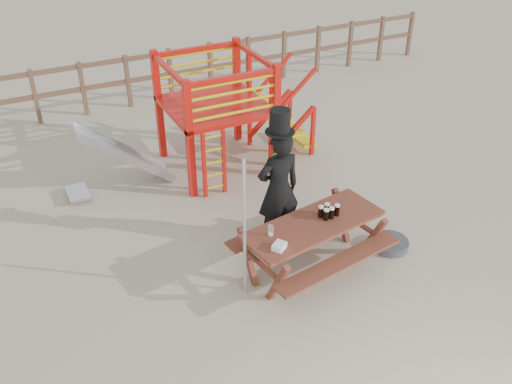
{
  "coord_description": "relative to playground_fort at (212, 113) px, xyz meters",
  "views": [
    {
      "loc": [
        -3.36,
        -5.14,
        5.31
      ],
      "look_at": [
        -0.39,
        0.8,
        1.12
      ],
      "focal_mm": 40.0,
      "sensor_mm": 36.0,
      "label": 1
    }
  ],
  "objects": [
    {
      "name": "picnic_table",
      "position": [
        0.08,
        -3.37,
        -0.58
      ],
      "size": [
        2.23,
        1.7,
        0.79
      ],
      "rotation": [
        0.0,
        0.0,
        0.16
      ],
      "color": "brown",
      "rests_on": "ground"
    },
    {
      "name": "stout_pints",
      "position": [
        0.34,
        -3.33,
        -0.2
      ],
      "size": [
        0.3,
        0.19,
        0.17
      ],
      "color": "black",
      "rests_on": "picnic_table"
    },
    {
      "name": "ground",
      "position": [
        -0.12,
        -3.58,
        -1.07
      ],
      "size": [
        60.0,
        60.0,
        0.0
      ],
      "primitive_type": "plane",
      "color": "tan",
      "rests_on": "ground"
    },
    {
      "name": "paper_bag",
      "position": [
        -0.62,
        -3.66,
        -0.25
      ],
      "size": [
        0.23,
        0.22,
        0.08
      ],
      "primitive_type": "cube",
      "rotation": [
        0.0,
        0.0,
        0.59
      ],
      "color": "white",
      "rests_on": "picnic_table"
    },
    {
      "name": "man_with_hat",
      "position": [
        -0.05,
        -2.59,
        -0.09
      ],
      "size": [
        0.68,
        0.45,
        2.18
      ],
      "rotation": [
        0.0,
        0.0,
        3.13
      ],
      "color": "black",
      "rests_on": "ground"
    },
    {
      "name": "empty_glasses",
      "position": [
        -0.58,
        -3.35,
        -0.22
      ],
      "size": [
        0.07,
        0.07,
        0.15
      ],
      "color": "silver",
      "rests_on": "picnic_table"
    },
    {
      "name": "parasol_base",
      "position": [
        1.4,
        -3.5,
        -1.01
      ],
      "size": [
        0.55,
        0.55,
        0.23
      ],
      "color": "#3B3B40",
      "rests_on": "ground"
    },
    {
      "name": "metal_pole",
      "position": [
        -0.98,
        -3.4,
        -0.04
      ],
      "size": [
        0.05,
        0.05,
        2.06
      ],
      "primitive_type": "cylinder",
      "color": "#B2B2B7",
      "rests_on": "ground"
    },
    {
      "name": "playground_fort",
      "position": [
        0.0,
        0.0,
        0.0
      ],
      "size": [
        4.71,
        1.84,
        2.1
      ],
      "color": "red",
      "rests_on": "ground"
    },
    {
      "name": "back_fence",
      "position": [
        -0.12,
        3.42,
        -0.34
      ],
      "size": [
        15.09,
        0.09,
        1.2
      ],
      "color": "brown",
      "rests_on": "ground"
    }
  ]
}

